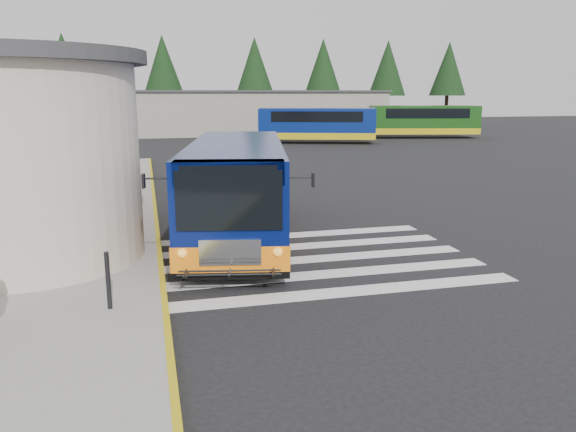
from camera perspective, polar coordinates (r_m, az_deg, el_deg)
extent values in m
plane|color=black|center=(14.73, 3.09, -3.42)|extent=(140.00, 140.00, 0.00)
cube|color=gold|center=(17.96, -13.25, -0.56)|extent=(0.12, 34.00, 0.16)
cylinder|color=#BEB2A1|center=(14.38, -25.26, 4.78)|extent=(5.20, 5.20, 4.50)
cylinder|color=#38383A|center=(14.31, -26.18, 14.33)|extent=(5.80, 5.80, 0.30)
cube|color=black|center=(18.86, -20.90, 3.18)|extent=(0.08, 1.20, 2.20)
cube|color=#38383A|center=(18.66, -19.73, 7.21)|extent=(1.20, 1.80, 0.12)
cube|color=silver|center=(11.69, 5.41, -7.72)|extent=(8.00, 0.55, 0.01)
cube|color=silver|center=(12.76, 3.60, -5.93)|extent=(8.00, 0.55, 0.01)
cube|color=silver|center=(13.86, 2.09, -4.41)|extent=(8.00, 0.55, 0.01)
cube|color=silver|center=(14.97, 0.80, -3.12)|extent=(8.00, 0.55, 0.01)
cube|color=silver|center=(16.09, -0.30, -2.01)|extent=(8.00, 0.55, 0.01)
cube|color=gray|center=(56.49, -3.82, 10.40)|extent=(26.00, 8.00, 4.00)
cube|color=#38383A|center=(56.46, -3.85, 12.53)|extent=(26.40, 8.40, 0.20)
cylinder|color=black|center=(64.03, -21.47, 9.64)|extent=(0.44, 0.44, 3.60)
cone|color=black|center=(64.05, -21.84, 14.10)|extent=(4.40, 4.40, 6.40)
cylinder|color=black|center=(63.60, -12.38, 10.19)|extent=(0.44, 0.44, 3.60)
cone|color=black|center=(63.62, -12.59, 14.69)|extent=(4.40, 4.40, 6.40)
cylinder|color=black|center=(64.73, -3.35, 10.49)|extent=(0.44, 0.44, 3.60)
cone|color=black|center=(64.75, -3.41, 14.92)|extent=(4.40, 4.40, 6.40)
cylinder|color=black|center=(66.70, 3.53, 10.55)|extent=(0.44, 0.44, 3.60)
cone|color=black|center=(66.72, 3.59, 14.84)|extent=(4.40, 4.40, 6.40)
cylinder|color=black|center=(69.55, 9.93, 10.47)|extent=(0.44, 0.44, 3.60)
cone|color=black|center=(69.57, 10.08, 14.58)|extent=(4.40, 4.40, 6.40)
cylinder|color=black|center=(73.16, 15.75, 10.28)|extent=(0.44, 0.44, 3.60)
cone|color=black|center=(73.18, 15.99, 14.19)|extent=(4.40, 4.40, 6.40)
cube|color=#071355|center=(15.70, -5.19, 3.28)|extent=(4.09, 9.08, 2.29)
cube|color=orange|center=(15.86, -5.13, 0.17)|extent=(4.13, 9.11, 0.55)
cube|color=black|center=(15.93, -5.10, -0.96)|extent=(4.11, 9.10, 0.21)
cube|color=black|center=(11.30, -6.02, 1.54)|extent=(2.12, 0.47, 1.22)
cube|color=silver|center=(11.54, -5.90, -3.70)|extent=(1.25, 0.30, 0.54)
cube|color=black|center=(16.49, -9.44, 5.23)|extent=(1.29, 6.32, 0.88)
cube|color=black|center=(16.40, -0.78, 5.36)|extent=(1.29, 6.32, 0.88)
cylinder|color=black|center=(13.16, -10.23, -3.43)|extent=(0.47, 0.97, 0.94)
cylinder|color=black|center=(13.07, -0.84, -3.35)|extent=(0.47, 0.97, 0.94)
cylinder|color=black|center=(18.45, -8.17, 1.22)|extent=(0.47, 0.97, 0.94)
cylinder|color=black|center=(18.38, -1.50, 1.30)|extent=(0.47, 0.97, 0.94)
cube|color=black|center=(11.61, -14.47, 3.46)|extent=(0.08, 0.18, 0.29)
cube|color=black|center=(11.43, 2.57, 3.71)|extent=(0.08, 0.18, 0.29)
imported|color=black|center=(12.98, -24.64, -2.64)|extent=(0.57, 0.65, 1.50)
cylinder|color=black|center=(10.75, -17.81, -6.26)|extent=(0.09, 0.09, 1.08)
cube|color=navy|center=(45.67, 2.95, 9.40)|extent=(9.55, 5.24, 2.35)
cube|color=gold|center=(45.73, 2.94, 8.21)|extent=(9.59, 5.28, 0.51)
cube|color=black|center=(45.64, 2.96, 10.11)|extent=(7.62, 4.67, 0.82)
cube|color=#164412|center=(52.36, 13.62, 9.52)|extent=(9.82, 4.65, 2.42)
cube|color=gold|center=(52.41, 13.57, 8.45)|extent=(9.86, 4.69, 0.53)
cube|color=black|center=(52.34, 13.65, 10.15)|extent=(7.78, 4.24, 0.84)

